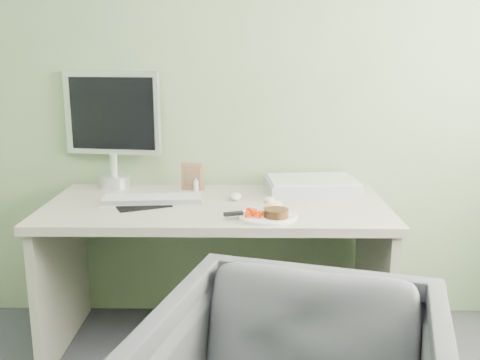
{
  "coord_description": "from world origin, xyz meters",
  "views": [
    {
      "loc": [
        0.15,
        -0.8,
        1.4
      ],
      "look_at": [
        0.11,
        1.5,
        0.87
      ],
      "focal_mm": 40.0,
      "sensor_mm": 36.0,
      "label": 1
    }
  ],
  "objects_px": {
    "desk": "(217,240)",
    "plate": "(268,216)",
    "monitor": "(113,123)",
    "scanner": "(312,187)"
  },
  "relations": [
    {
      "from": "scanner",
      "to": "desk",
      "type": "bearing_deg",
      "value": -164.2
    },
    {
      "from": "plate",
      "to": "scanner",
      "type": "distance_m",
      "value": 0.48
    },
    {
      "from": "desk",
      "to": "plate",
      "type": "height_order",
      "value": "plate"
    },
    {
      "from": "scanner",
      "to": "monitor",
      "type": "xyz_separation_m",
      "value": [
        -1.02,
        0.13,
        0.3
      ]
    },
    {
      "from": "desk",
      "to": "plate",
      "type": "xyz_separation_m",
      "value": [
        0.24,
        -0.23,
        0.19
      ]
    },
    {
      "from": "desk",
      "to": "monitor",
      "type": "height_order",
      "value": "monitor"
    },
    {
      "from": "desk",
      "to": "monitor",
      "type": "xyz_separation_m",
      "value": [
        -0.55,
        0.32,
        0.52
      ]
    },
    {
      "from": "plate",
      "to": "monitor",
      "type": "distance_m",
      "value": 1.01
    },
    {
      "from": "plate",
      "to": "scanner",
      "type": "relative_size",
      "value": 0.57
    },
    {
      "from": "plate",
      "to": "monitor",
      "type": "height_order",
      "value": "monitor"
    }
  ]
}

